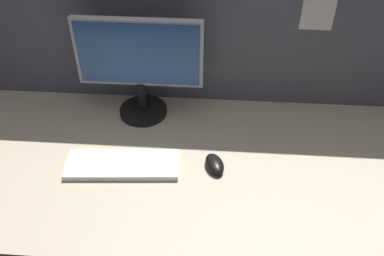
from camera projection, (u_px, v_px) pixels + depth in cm
name	position (u px, v px, depth cm)	size (l,w,h in cm)	color
ground_plane	(219.00, 165.00, 145.36)	(180.00, 80.00, 3.00)	tan
cubicle_wall_back	(226.00, 2.00, 147.30)	(180.00, 5.50, 79.21)	#565B66
monitor	(140.00, 63.00, 151.23)	(44.78, 18.00, 38.35)	black
keyboard	(122.00, 165.00, 141.80)	(37.00, 13.00, 2.00)	silver
mouse	(215.00, 164.00, 141.11)	(5.60, 9.60, 3.40)	black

